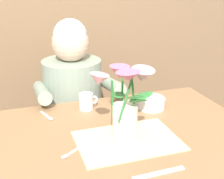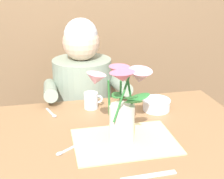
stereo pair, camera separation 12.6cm
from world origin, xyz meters
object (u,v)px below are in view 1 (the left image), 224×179
dinner_knife (159,173)px  tea_cup (86,101)px  ceramic_bowl (151,102)px  seated_person (74,115)px  flower_vase (125,102)px

dinner_knife → tea_cup: tea_cup is taller
ceramic_bowl → dinner_knife: size_ratio=0.72×
dinner_knife → ceramic_bowl: bearing=65.9°
seated_person → ceramic_bowl: (0.31, -0.42, 0.21)m
flower_vase → dinner_knife: bearing=-82.2°
dinner_knife → tea_cup: 0.60m
seated_person → ceramic_bowl: bearing=-56.9°
seated_person → dinner_knife: size_ratio=5.97×
ceramic_bowl → tea_cup: tea_cup is taller
ceramic_bowl → dinner_knife: 0.54m
ceramic_bowl → tea_cup: 0.32m
tea_cup → dinner_knife: bearing=-80.4°
seated_person → tea_cup: size_ratio=12.20×
flower_vase → tea_cup: flower_vase is taller
seated_person → flower_vase: size_ratio=3.59×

